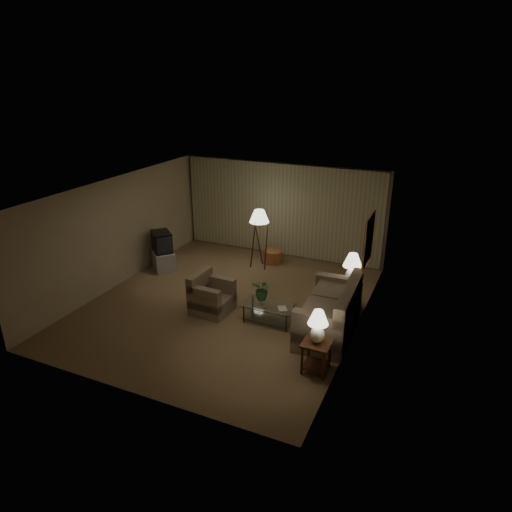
{
  "coord_description": "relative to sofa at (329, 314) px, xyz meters",
  "views": [
    {
      "loc": [
        4.47,
        -8.37,
        5.05
      ],
      "look_at": [
        0.47,
        0.6,
        1.05
      ],
      "focal_mm": 32.0,
      "sensor_mm": 36.0,
      "label": 1
    }
  ],
  "objects": [
    {
      "name": "ground",
      "position": [
        -2.5,
        0.3,
        -0.44
      ],
      "size": [
        7.0,
        7.0,
        0.0
      ],
      "primitive_type": "plane",
      "color": "olive",
      "rests_on": "ground"
    },
    {
      "name": "room_shell",
      "position": [
        -2.48,
        1.81,
        1.3
      ],
      "size": [
        6.04,
        7.02,
        2.72
      ],
      "color": "beige",
      "rests_on": "ground"
    },
    {
      "name": "sofa",
      "position": [
        0.0,
        0.0,
        0.0
      ],
      "size": [
        2.07,
        1.15,
        0.89
      ],
      "rotation": [
        0.0,
        0.0,
        -1.53
      ],
      "color": "gray",
      "rests_on": "ground"
    },
    {
      "name": "armchair",
      "position": [
        -2.63,
        -0.18,
        -0.09
      ],
      "size": [
        0.9,
        0.86,
        0.71
      ],
      "rotation": [
        0.0,
        0.0,
        1.53
      ],
      "color": "gray",
      "rests_on": "ground"
    },
    {
      "name": "side_table_near",
      "position": [
        0.15,
        -1.35,
        -0.04
      ],
      "size": [
        0.5,
        0.5,
        0.6
      ],
      "color": "#351A0E",
      "rests_on": "ground"
    },
    {
      "name": "side_table_far",
      "position": [
        0.15,
        1.25,
        -0.04
      ],
      "size": [
        0.52,
        0.44,
        0.6
      ],
      "color": "#351A0E",
      "rests_on": "ground"
    },
    {
      "name": "table_lamp_near",
      "position": [
        0.15,
        -1.35,
        0.53
      ],
      "size": [
        0.37,
        0.37,
        0.63
      ],
      "color": "white",
      "rests_on": "side_table_near"
    },
    {
      "name": "table_lamp_far",
      "position": [
        0.15,
        1.25,
        0.59
      ],
      "size": [
        0.42,
        0.42,
        0.73
      ],
      "color": "white",
      "rests_on": "side_table_far"
    },
    {
      "name": "coffee_table",
      "position": [
        -1.28,
        -0.1,
        -0.17
      ],
      "size": [
        1.12,
        0.61,
        0.41
      ],
      "color": "silver",
      "rests_on": "ground"
    },
    {
      "name": "tv_cabinet",
      "position": [
        -5.05,
        1.42,
        -0.19
      ],
      "size": [
        1.35,
        1.35,
        0.5
      ],
      "primitive_type": "cube",
      "rotation": [
        0.0,
        0.0,
        -0.74
      ],
      "color": "#A2A1A4",
      "rests_on": "ground"
    },
    {
      "name": "crt_tv",
      "position": [
        -5.05,
        1.42,
        0.33
      ],
      "size": [
        1.08,
        1.08,
        0.54
      ],
      "primitive_type": "cube",
      "rotation": [
        0.0,
        0.0,
        -0.74
      ],
      "color": "black",
      "rests_on": "tv_cabinet"
    },
    {
      "name": "floor_lamp",
      "position": [
        -2.67,
        2.55,
        0.41
      ],
      "size": [
        0.53,
        0.53,
        1.63
      ],
      "color": "#351A0E",
      "rests_on": "ground"
    },
    {
      "name": "ottoman",
      "position": [
        -2.45,
        3.02,
        -0.26
      ],
      "size": [
        0.68,
        0.68,
        0.36
      ],
      "primitive_type": "cylinder",
      "rotation": [
        0.0,
        0.0,
        0.3
      ],
      "color": "#B5673D",
      "rests_on": "ground"
    },
    {
      "name": "vase",
      "position": [
        -1.43,
        -0.1,
        0.05
      ],
      "size": [
        0.17,
        0.17,
        0.15
      ],
      "primitive_type": "imported",
      "rotation": [
        0.0,
        0.0,
        0.2
      ],
      "color": "white",
      "rests_on": "coffee_table"
    },
    {
      "name": "flowers",
      "position": [
        -1.43,
        -0.1,
        0.36
      ],
      "size": [
        0.48,
        0.43,
        0.47
      ],
      "primitive_type": "imported",
      "rotation": [
        0.0,
        0.0,
        -0.18
      ],
      "color": "#306C30",
      "rests_on": "vase"
    },
    {
      "name": "book",
      "position": [
        -1.03,
        -0.2,
        -0.02
      ],
      "size": [
        0.28,
        0.3,
        0.02
      ],
      "primitive_type": "imported",
      "rotation": [
        0.0,
        0.0,
        0.54
      ],
      "color": "olive",
      "rests_on": "coffee_table"
    }
  ]
}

